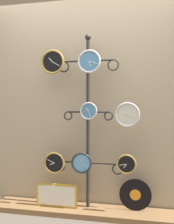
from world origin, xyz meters
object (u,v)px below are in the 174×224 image
(clock_middle_center, at_px, (89,111))
(clock_middle_right, at_px, (127,115))
(clock_bottom_right, at_px, (126,164))
(clock_top_left, at_px, (53,62))
(display_stand, at_px, (88,148))
(clock_bottom_center, at_px, (82,163))
(vinyl_record, at_px, (135,195))
(picture_frame, at_px, (57,195))
(clock_top_center, at_px, (89,61))
(clock_bottom_left, at_px, (54,163))

(clock_middle_center, distance_m, clock_middle_right, 0.42)
(clock_middle_right, distance_m, clock_bottom_right, 0.53)
(clock_top_left, distance_m, clock_bottom_right, 1.40)
(clock_top_left, bearing_deg, display_stand, 13.59)
(clock_bottom_center, xyz_separation_m, vinyl_record, (0.58, 0.10, -0.35))
(clock_middle_right, xyz_separation_m, clock_bottom_right, (-0.01, 0.00, -0.53))
(clock_middle_center, relative_size, picture_frame, 0.40)
(clock_bottom_center, distance_m, picture_frame, 0.49)
(clock_top_center, bearing_deg, clock_bottom_left, 177.42)
(display_stand, height_order, clock_bottom_center, display_stand)
(clock_bottom_left, distance_m, clock_bottom_right, 0.81)
(clock_bottom_left, height_order, clock_bottom_center, clock_bottom_center)
(display_stand, relative_size, clock_top_left, 7.26)
(clock_middle_center, distance_m, clock_bottom_left, 0.72)
(clock_bottom_center, height_order, picture_frame, clock_bottom_center)
(clock_middle_center, bearing_deg, picture_frame, 179.18)
(clock_top_center, height_order, vinyl_record, clock_top_center)
(clock_top_center, bearing_deg, vinyl_record, 11.12)
(clock_bottom_left, bearing_deg, clock_top_left, -158.69)
(clock_top_left, bearing_deg, clock_bottom_left, 21.31)
(clock_top_left, relative_size, clock_top_center, 1.08)
(clock_middle_center, bearing_deg, clock_middle_right, -0.58)
(clock_bottom_center, bearing_deg, clock_middle_right, 1.18)
(vinyl_record, relative_size, picture_frame, 0.73)
(picture_frame, bearing_deg, clock_bottom_center, -3.81)
(clock_middle_center, xyz_separation_m, clock_bottom_center, (-0.08, -0.01, -0.58))
(display_stand, xyz_separation_m, clock_bottom_left, (-0.37, -0.09, -0.16))
(clock_bottom_left, height_order, vinyl_record, clock_bottom_left)
(clock_top_center, bearing_deg, picture_frame, 177.10)
(clock_bottom_left, height_order, clock_bottom_right, clock_bottom_right)
(clock_top_center, distance_m, vinyl_record, 1.55)
(clock_middle_center, height_order, clock_middle_right, clock_middle_center)
(clock_bottom_left, height_order, picture_frame, clock_bottom_left)
(clock_top_left, relative_size, clock_middle_right, 1.04)
(clock_bottom_left, relative_size, picture_frame, 0.51)
(clock_middle_center, bearing_deg, clock_top_left, -179.66)
(clock_bottom_right, bearing_deg, clock_middle_right, -23.38)
(clock_bottom_left, xyz_separation_m, clock_bottom_center, (0.32, -0.02, 0.02))
(clock_top_center, height_order, clock_middle_right, clock_top_center)
(vinyl_record, bearing_deg, clock_middle_right, -133.43)
(vinyl_record, bearing_deg, clock_bottom_left, -175.02)
(clock_top_center, height_order, clock_bottom_left, clock_top_center)
(clock_middle_center, bearing_deg, clock_bottom_right, -0.08)
(picture_frame, bearing_deg, clock_middle_center, -0.82)
(clock_middle_center, relative_size, vinyl_record, 0.55)
(clock_bottom_center, relative_size, picture_frame, 0.49)
(clock_top_center, relative_size, clock_middle_right, 0.96)
(display_stand, relative_size, picture_frame, 4.19)
(clock_top_center, distance_m, clock_middle_right, 0.71)
(clock_bottom_center, bearing_deg, picture_frame, 176.19)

